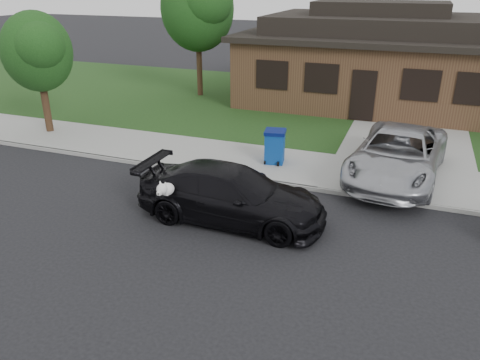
% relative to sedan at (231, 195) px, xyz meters
% --- Properties ---
extents(ground, '(120.00, 120.00, 0.00)m').
position_rel_sedan_xyz_m(ground, '(-2.01, -1.00, -0.71)').
color(ground, black).
rests_on(ground, ground).
extents(sidewalk, '(60.00, 3.00, 0.12)m').
position_rel_sedan_xyz_m(sidewalk, '(-2.01, 4.00, -0.65)').
color(sidewalk, gray).
rests_on(sidewalk, ground).
extents(curb, '(60.00, 0.12, 0.12)m').
position_rel_sedan_xyz_m(curb, '(-2.01, 2.50, -0.65)').
color(curb, gray).
rests_on(curb, ground).
extents(lawn, '(60.00, 13.00, 0.13)m').
position_rel_sedan_xyz_m(lawn, '(-2.01, 12.00, -0.64)').
color(lawn, '#193814').
rests_on(lawn, ground).
extents(driveway, '(4.50, 13.00, 0.14)m').
position_rel_sedan_xyz_m(driveway, '(3.99, 9.00, -0.64)').
color(driveway, gray).
rests_on(driveway, ground).
extents(sedan, '(4.89, 2.37, 1.41)m').
position_rel_sedan_xyz_m(sedan, '(0.00, 0.00, 0.00)').
color(sedan, black).
rests_on(sedan, ground).
extents(minivan, '(3.02, 5.54, 1.47)m').
position_rel_sedan_xyz_m(minivan, '(3.79, 4.07, 0.17)').
color(minivan, '#ADAEB4').
rests_on(minivan, driveway).
extents(recycling_bin, '(0.77, 0.77, 1.11)m').
position_rel_sedan_xyz_m(recycling_bin, '(-0.05, 4.03, -0.03)').
color(recycling_bin, navy).
rests_on(recycling_bin, sidewalk).
extents(house, '(12.60, 8.60, 4.65)m').
position_rel_sedan_xyz_m(house, '(1.99, 14.00, 1.43)').
color(house, '#422B1C').
rests_on(house, ground).
extents(tree_0, '(3.78, 3.60, 6.34)m').
position_rel_sedan_xyz_m(tree_0, '(-6.34, 11.88, 3.77)').
color(tree_0, '#332114').
rests_on(tree_0, ground).
extents(tree_2, '(2.73, 2.60, 4.59)m').
position_rel_sedan_xyz_m(tree_2, '(-9.39, 4.11, 2.56)').
color(tree_2, '#332114').
rests_on(tree_2, ground).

